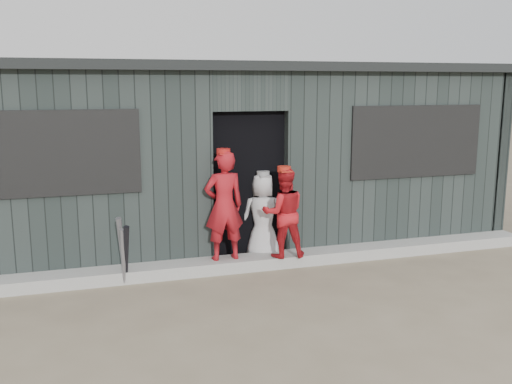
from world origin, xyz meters
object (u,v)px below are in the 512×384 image
object	(u,v)px
player_red_left	(224,206)
player_red_right	(284,213)
player_grey_back	(263,217)
dugout	(223,154)
bat_left	(123,257)
bat_mid	(122,250)
bat_right	(126,255)

from	to	relation	value
player_red_left	player_red_right	bearing A→B (deg)	166.94
player_grey_back	dugout	size ratio (longest dim) A/B	0.14
bat_left	player_grey_back	xyz separation A→B (m)	(1.86, 0.49, 0.24)
bat_mid	player_grey_back	xyz separation A→B (m)	(1.87, 0.37, 0.18)
bat_left	player_red_right	bearing A→B (deg)	3.16
bat_left	player_red_left	xyz separation A→B (m)	(1.27, 0.23, 0.49)
bat_left	player_red_right	world-z (taller)	player_red_right
player_red_left	player_grey_back	xyz separation A→B (m)	(0.60, 0.26, -0.25)
player_red_left	dugout	bearing A→B (deg)	-107.85
bat_left	player_grey_back	world-z (taller)	player_grey_back
player_red_left	dugout	size ratio (longest dim) A/B	0.17
player_red_right	dugout	bearing A→B (deg)	-71.06
bat_mid	bat_right	xyz separation A→B (m)	(0.04, -0.13, -0.04)
player_red_right	player_grey_back	distance (m)	0.43
player_grey_back	dugout	bearing A→B (deg)	-68.40
bat_left	player_red_right	xyz separation A→B (m)	(2.02, 0.11, 0.37)
player_red_left	player_grey_back	distance (m)	0.70
bat_right	dugout	bearing A→B (deg)	49.30
player_red_left	player_grey_back	size ratio (longest dim) A/B	1.16
bat_left	player_grey_back	size ratio (longest dim) A/B	0.59
bat_left	player_red_left	bearing A→B (deg)	10.26
dugout	player_red_left	bearing A→B (deg)	-103.73
bat_right	player_red_right	xyz separation A→B (m)	(1.98, 0.12, 0.34)
player_grey_back	bat_mid	bearing A→B (deg)	25.22
player_red_right	player_grey_back	size ratio (longest dim) A/B	0.97
bat_right	bat_left	bearing A→B (deg)	162.90
bat_right	player_grey_back	world-z (taller)	player_grey_back
player_red_left	bat_left	bearing A→B (deg)	6.14
bat_mid	player_red_left	xyz separation A→B (m)	(1.28, 0.11, 0.43)
player_red_right	player_red_left	bearing A→B (deg)	-0.87
bat_left	dugout	xyz separation A→B (m)	(1.68, 1.90, 0.93)
dugout	player_grey_back	bearing A→B (deg)	-82.37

